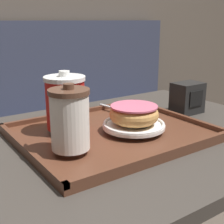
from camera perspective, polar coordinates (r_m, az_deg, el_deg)
The scene contains 9 objects.
booth_bench at distance 1.73m, azimuth -11.62°, elevation -7.22°, with size 1.77×0.44×1.00m.
cafe_table at distance 0.88m, azimuth 1.74°, elevation -14.01°, with size 0.94×0.67×0.72m.
serving_tray at distance 0.80m, azimuth -0.00°, elevation -3.91°, with size 0.46×0.38×0.02m.
coffee_cup_front at distance 0.65m, azimuth -7.71°, elevation -1.28°, with size 0.09×0.09×0.14m.
coffee_cup_rear at distance 0.78m, azimuth -8.51°, elevation 1.79°, with size 0.10×0.10×0.14m.
plate_with_chocolate_donut at distance 0.79m, azimuth 4.00°, elevation -2.34°, with size 0.16×0.16×0.01m.
donut_chocolate_glazed at distance 0.78m, azimuth 4.04°, elevation -0.32°, with size 0.12×0.12×0.04m.
spoon at distance 0.92m, azimuth 2.30°, elevation 0.31°, with size 0.04×0.15×0.01m.
napkin_dispenser at distance 1.02m, azimuth 13.62°, elevation 2.53°, with size 0.09×0.07×0.10m.
Camera 1 is at (-0.45, -0.61, 1.00)m, focal length 50.00 mm.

